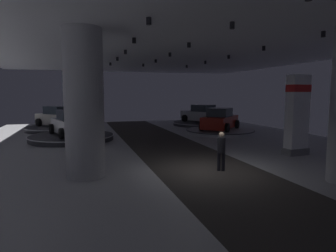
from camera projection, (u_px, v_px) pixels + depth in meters
ground at (208, 171)px, 12.04m from camera, size 24.00×44.00×0.06m
ceiling_with_spotlights at (210, 31)px, 11.43m from camera, size 24.00×44.00×0.39m
column_left at (84, 104)px, 10.91m from camera, size 1.45×1.45×5.50m
brand_sign_pylon at (297, 114)px, 14.91m from camera, size 1.32×0.77×4.06m
display_platform_far_right at (220, 131)px, 23.25m from camera, size 5.32×5.32×0.29m
display_car_far_right at (220, 120)px, 23.12m from camera, size 4.22×4.26×1.71m
display_platform_deep_left at (60, 128)px, 25.02m from camera, size 5.63×5.63×0.35m
display_car_deep_left at (59, 117)px, 24.94m from camera, size 4.09×4.37×1.71m
display_platform_deep_right at (202, 123)px, 29.24m from camera, size 5.80×5.80×0.31m
display_car_deep_right at (202, 114)px, 29.12m from camera, size 3.51×4.57×1.71m
display_platform_far_left at (72, 137)px, 19.81m from camera, size 5.60×5.60×0.35m
display_car_far_left at (72, 124)px, 19.68m from camera, size 3.12×4.54×1.71m
visitor_walking_near at (221, 149)px, 11.89m from camera, size 0.32×0.32×1.59m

